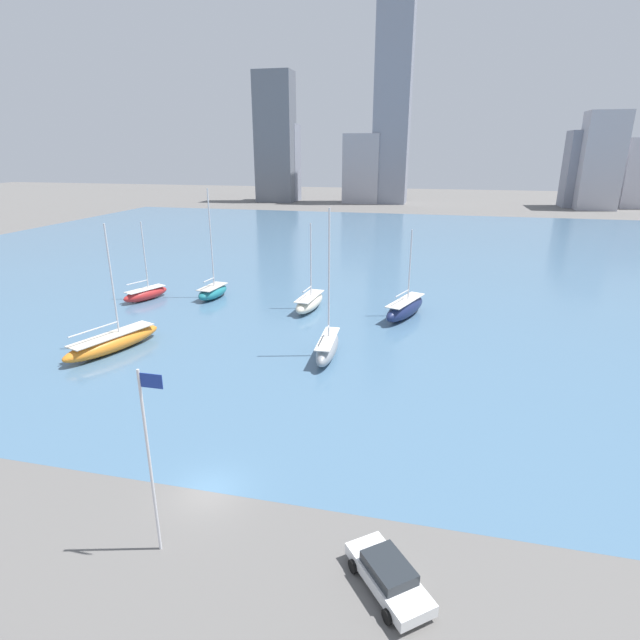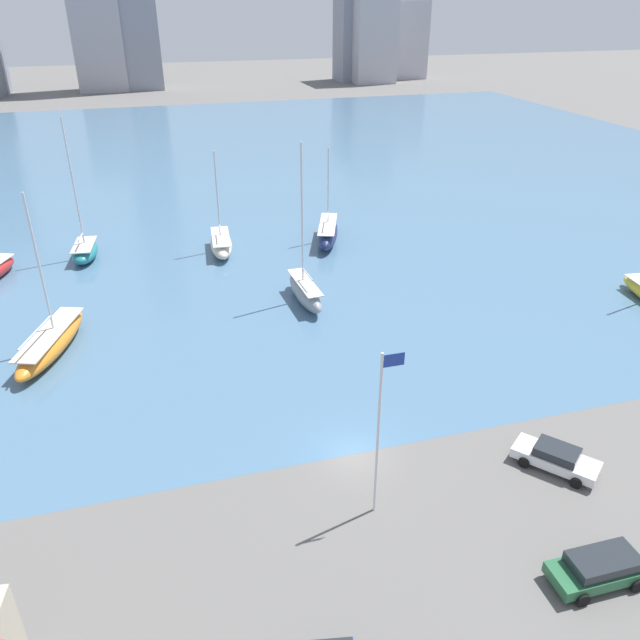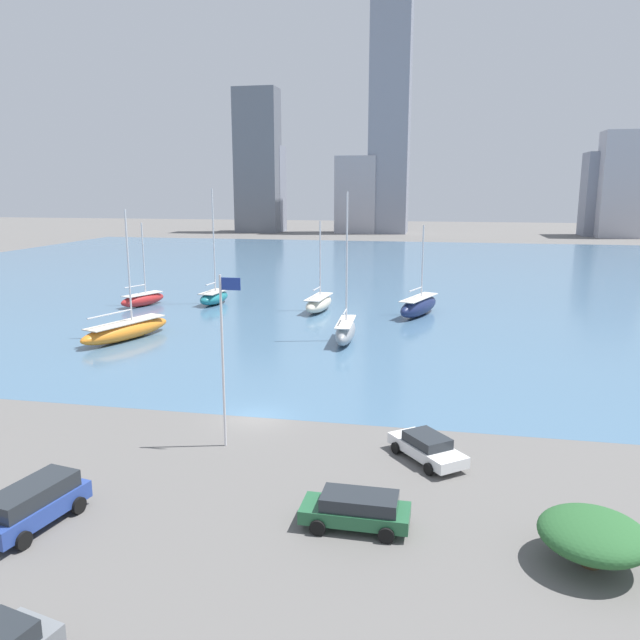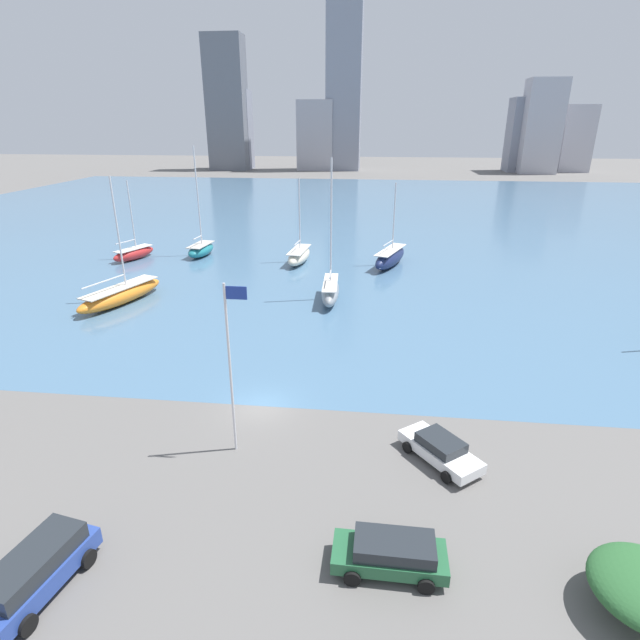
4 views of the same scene
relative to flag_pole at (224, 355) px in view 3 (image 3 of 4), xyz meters
The scene contains 14 objects.
ground_plane 7.28m from the flag_pole, 85.57° to the left, with size 500.00×500.00×0.00m, color #605E5B.
harbor_water 74.94m from the flag_pole, 89.72° to the left, with size 180.00×140.00×0.00m.
flag_pole is the anchor object (origin of this frame).
yard_shrub 20.53m from the flag_pole, 24.87° to the right, with size 4.25×4.25×2.09m.
distant_city_skyline 178.02m from the flag_pole, 89.42° to the left, with size 140.79×18.75×74.30m.
sailboat_navy 41.85m from the flag_pole, 76.83° to the left, with size 5.31×9.64×10.56m.
sailboat_teal 46.27m from the flag_pole, 111.41° to the left, with size 3.15×6.42×14.68m.
sailboat_red 47.58m from the flag_pole, 122.33° to the left, with size 4.32×6.99×10.50m.
sailboat_orange 29.84m from the flag_pole, 128.92° to the left, with size 5.89×11.12×12.76m.
sailboat_gray 26.66m from the flag_pole, 83.48° to the left, with size 2.13×8.02×14.43m.
sailboat_cream 41.16m from the flag_pole, 93.61° to the left, with size 3.00×8.05×10.90m.
parked_suv_blue 12.26m from the flag_pole, 118.38° to the right, with size 3.04×5.39×1.94m.
parked_sedan_white 12.47m from the flag_pole, ahead, with size 4.57×5.05×1.48m.
parked_wagon_green 12.31m from the flag_pole, 40.46° to the right, with size 4.83×2.32×1.57m.
Camera 3 is at (11.56, -37.17, 14.76)m, focal length 35.00 mm.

